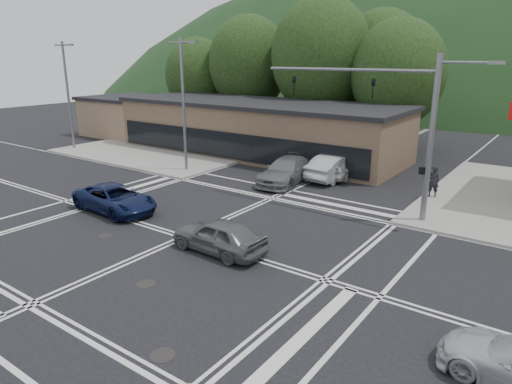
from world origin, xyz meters
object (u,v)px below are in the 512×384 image
Objects in this scene: car_grey_center at (219,236)px; car_queue_b at (342,165)px; car_northbound at (287,171)px; car_queue_a at (335,167)px; car_blue_west at (115,199)px; pedestrian at (433,181)px.

car_queue_b is (-1.24, 14.30, 0.10)m from car_grey_center.
car_queue_b reaches higher than car_northbound.
car_grey_center is 0.88× the size of car_queue_b.
car_grey_center is at bearing -79.01° from car_northbound.
car_queue_a is (-1.33, 13.45, 0.10)m from car_grey_center.
car_northbound reaches higher than car_blue_west.
car_blue_west is 1.00× the size of car_queue_a.
car_queue_a is at bearing -34.00° from pedestrian.
car_queue_b is at bearing -23.05° from car_blue_west.
car_blue_west is 14.19m from car_queue_a.
pedestrian reaches higher than car_queue_b.
car_queue_b is 2.70× the size of pedestrian.
car_queue_b reaches higher than car_grey_center.
car_northbound is (-2.09, -2.63, -0.03)m from car_queue_a.
car_northbound is (-2.18, -3.48, -0.02)m from car_queue_b.
car_northbound is at bearing 53.75° from car_queue_b.
car_northbound is 3.08× the size of pedestrian.
car_queue_b is 0.88× the size of car_northbound.
car_queue_a is (6.44, 12.65, 0.13)m from car_blue_west.
car_queue_a reaches higher than car_blue_west.
pedestrian is at bearing 159.67° from car_grey_center.
car_northbound is at bearing -160.67° from car_grey_center.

